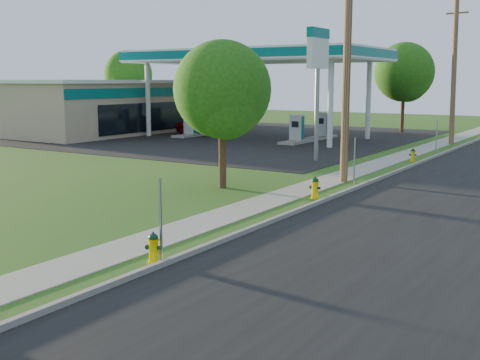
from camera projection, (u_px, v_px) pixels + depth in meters
name	position (u px, v px, depth m)	size (l,w,h in m)	color
road	(416.00, 234.00, 16.61)	(8.00, 120.00, 0.02)	black
curb	(288.00, 214.00, 18.72)	(0.15, 120.00, 0.15)	gray
sidewalk	(241.00, 210.00, 19.66)	(1.50, 120.00, 0.03)	gray
forecourt	(233.00, 136.00, 45.79)	(26.00, 28.00, 0.02)	black
utility_pole_mid	(347.00, 62.00, 24.33)	(1.40, 0.32, 9.80)	brown
utility_pole_far	(454.00, 71.00, 39.32)	(1.40, 0.32, 9.50)	brown
sign_post_near	(161.00, 221.00, 13.88)	(0.05, 0.04, 2.00)	gray
sign_post_mid	(354.00, 163.00, 23.69)	(0.05, 0.04, 2.00)	gray
sign_post_far	(437.00, 138.00, 33.84)	(0.05, 0.04, 2.00)	gray
gas_canopy	(255.00, 57.00, 43.76)	(18.18, 9.18, 6.40)	silver
fuel_pump_nw	(190.00, 127.00, 45.33)	(1.20, 3.20, 1.90)	gray
fuel_pump_ne	(297.00, 133.00, 40.55)	(1.20, 3.20, 1.90)	gray
fuel_pump_sw	(220.00, 124.00, 48.66)	(1.20, 3.20, 1.90)	gray
fuel_pump_se	(322.00, 129.00, 43.88)	(1.20, 3.20, 1.90)	gray
convenience_store	(125.00, 105.00, 51.27)	(10.40, 22.40, 4.25)	tan
price_pylon	(318.00, 56.00, 30.89)	(0.34, 2.04, 6.85)	gray
tree_verge	(223.00, 93.00, 23.10)	(3.80, 3.80, 5.76)	#3D2E1B
tree_lot	(405.00, 74.00, 48.56)	(4.80, 4.80, 7.27)	#3D2E1B
tree_back	(129.00, 76.00, 59.36)	(4.73, 4.73, 7.17)	#3D2E1B
hydrant_near	(153.00, 248.00, 13.93)	(0.39, 0.35, 0.75)	#E2BE00
hydrant_mid	(315.00, 188.00, 21.52)	(0.42, 0.38, 0.81)	yellow
hydrant_far	(413.00, 155.00, 31.35)	(0.36, 0.33, 0.72)	yellow
car_red	(207.00, 126.00, 47.02)	(2.19, 4.75, 1.32)	maroon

